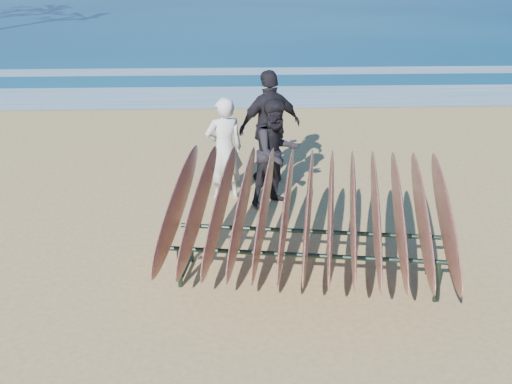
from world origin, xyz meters
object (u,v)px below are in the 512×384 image
at_px(person_dark_b, 270,127).
at_px(person_white, 224,149).
at_px(person_dark_a, 276,153).
at_px(surfboard_rack, 308,211).

bearing_deg(person_dark_b, person_white, 19.95).
relative_size(person_white, person_dark_a, 0.98).
height_order(person_white, person_dark_b, person_dark_b).
distance_m(person_dark_a, person_dark_b, 1.03).
height_order(person_dark_a, person_dark_b, person_dark_b).
relative_size(surfboard_rack, person_dark_a, 2.12).
xyz_separation_m(person_white, person_dark_b, (0.76, 0.73, 0.14)).
height_order(surfboard_rack, person_dark_b, person_dark_b).
bearing_deg(person_white, person_dark_a, 145.90).
distance_m(person_white, person_dark_a, 0.84).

